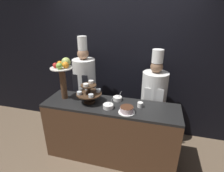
# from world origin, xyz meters

# --- Properties ---
(ground_plane) EXTENTS (14.00, 14.00, 0.00)m
(ground_plane) POSITION_xyz_m (0.00, 0.00, 0.00)
(ground_plane) COLOR brown
(wall_back) EXTENTS (10.00, 0.06, 2.80)m
(wall_back) POSITION_xyz_m (0.00, 1.17, 1.40)
(wall_back) COLOR black
(wall_back) RESTS_ON ground_plane
(buffet_counter) EXTENTS (1.97, 0.56, 0.93)m
(buffet_counter) POSITION_xyz_m (0.00, 0.28, 0.47)
(buffet_counter) COLOR brown
(buffet_counter) RESTS_ON ground_plane
(tiered_stand) EXTENTS (0.37, 0.37, 0.32)m
(tiered_stand) POSITION_xyz_m (-0.32, 0.28, 1.10)
(tiered_stand) COLOR #3D2819
(tiered_stand) RESTS_ON buffet_counter
(fruit_pedestal) EXTENTS (0.32, 0.32, 0.63)m
(fruit_pedestal) POSITION_xyz_m (-0.73, 0.31, 1.35)
(fruit_pedestal) COLOR brown
(fruit_pedestal) RESTS_ON buffet_counter
(cake_round) EXTENTS (0.22, 0.22, 0.09)m
(cake_round) POSITION_xyz_m (0.27, 0.13, 0.97)
(cake_round) COLOR white
(cake_round) RESTS_ON buffet_counter
(cup_white) EXTENTS (0.08, 0.08, 0.07)m
(cup_white) POSITION_xyz_m (0.42, 0.32, 0.97)
(cup_white) COLOR white
(cup_white) RESTS_ON buffet_counter
(serving_bowl_near) EXTENTS (0.14, 0.14, 0.16)m
(serving_bowl_near) POSITION_xyz_m (-0.00, 0.18, 0.96)
(serving_bowl_near) COLOR white
(serving_bowl_near) RESTS_ON buffet_counter
(serving_bowl_far) EXTENTS (0.13, 0.13, 0.16)m
(serving_bowl_far) POSITION_xyz_m (0.07, 0.44, 0.96)
(serving_bowl_far) COLOR white
(serving_bowl_far) RESTS_ON buffet_counter
(chef_left) EXTENTS (0.39, 0.39, 1.82)m
(chef_left) POSITION_xyz_m (-0.61, 0.79, 0.98)
(chef_left) COLOR #28282D
(chef_left) RESTS_ON ground_plane
(chef_center_left) EXTENTS (0.40, 0.40, 1.66)m
(chef_center_left) POSITION_xyz_m (0.59, 0.79, 0.90)
(chef_center_left) COLOR black
(chef_center_left) RESTS_ON ground_plane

